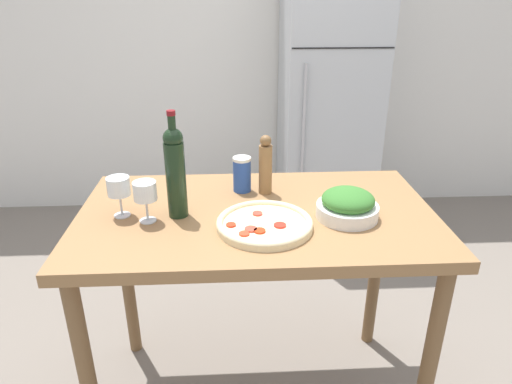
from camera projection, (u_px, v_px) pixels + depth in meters
wall_back at (241, 39)px, 3.34m from camera, size 6.40×0.08×2.60m
refrigerator at (327, 103)px, 3.16m from camera, size 0.62×0.73×1.84m
prep_counter at (257, 239)px, 1.70m from camera, size 1.29×0.75×0.90m
wine_bottle at (175, 170)px, 1.56m from camera, size 0.07×0.07×0.38m
wine_glass_near at (145, 193)px, 1.54m from camera, size 0.08×0.08×0.15m
wine_glass_far at (119, 188)px, 1.58m from camera, size 0.08×0.08×0.15m
pepper_mill at (265, 166)px, 1.76m from camera, size 0.05×0.05×0.24m
salad_bowl at (348, 205)px, 1.59m from camera, size 0.22×0.22×0.11m
homemade_pizza at (264, 224)px, 1.54m from camera, size 0.33×0.33×0.03m
salt_canister at (242, 174)px, 1.80m from camera, size 0.07×0.07×0.14m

